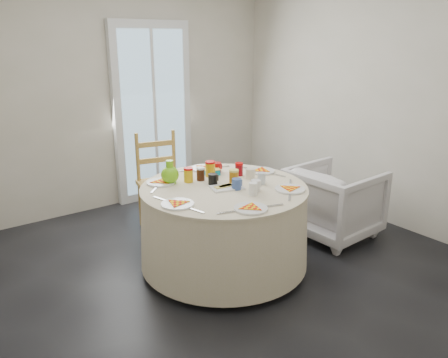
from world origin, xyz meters
TOP-DOWN VIEW (x-y plane):
  - floor at (0.00, 0.00)m, footprint 4.00×4.00m
  - wall_back at (0.00, 2.00)m, footprint 4.00×0.02m
  - wall_right at (2.00, 0.00)m, footprint 0.02×4.00m
  - glass_door at (0.40, 1.95)m, footprint 1.00×0.08m
  - table at (0.01, 0.01)m, footprint 1.42×1.42m
  - wooden_chair at (-0.02, 1.02)m, footprint 0.53×0.52m
  - armchair at (1.26, -0.13)m, footprint 0.74×0.79m
  - place_settings at (0.01, 0.01)m, footprint 1.64×1.64m
  - jar_cluster at (0.06, 0.24)m, footprint 0.56×0.35m
  - butter_tub at (0.12, 0.34)m, footprint 0.16×0.14m
  - green_pitcher at (-0.30, 0.35)m, footprint 0.18×0.18m
  - cheese_platter at (0.01, -0.03)m, footprint 0.30×0.23m
  - mugs_glasses at (0.15, -0.00)m, footprint 0.72×0.72m

SIDE VIEW (x-z plane):
  - floor at x=0.00m, z-range 0.00..0.00m
  - table at x=0.01m, z-range 0.02..0.73m
  - armchair at x=1.26m, z-range 0.00..0.78m
  - wooden_chair at x=-0.02m, z-range -0.03..0.97m
  - place_settings at x=0.01m, z-range 0.76..0.78m
  - cheese_platter at x=0.01m, z-range 0.76..0.79m
  - butter_tub at x=0.12m, z-range 0.76..0.81m
  - mugs_glasses at x=0.15m, z-range 0.76..0.86m
  - jar_cluster at x=0.06m, z-range 0.74..0.90m
  - green_pitcher at x=-0.30m, z-range 0.77..0.97m
  - glass_door at x=0.40m, z-range 0.00..2.10m
  - wall_back at x=0.00m, z-range 0.00..2.60m
  - wall_right at x=2.00m, z-range 0.00..2.60m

